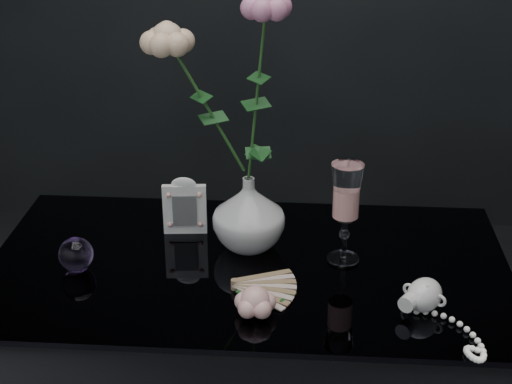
# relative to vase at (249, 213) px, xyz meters

# --- Properties ---
(vase) EXTENTS (0.16, 0.16, 0.16)m
(vase) POSITION_rel_vase_xyz_m (0.00, 0.00, 0.00)
(vase) COLOR silver
(vase) RESTS_ON table
(wine_glass) EXTENTS (0.09, 0.09, 0.21)m
(wine_glass) POSITION_rel_vase_xyz_m (0.20, -0.04, 0.03)
(wine_glass) COLOR white
(wine_glass) RESTS_ON table
(picture_frame) EXTENTS (0.10, 0.08, 0.13)m
(picture_frame) POSITION_rel_vase_xyz_m (-0.14, 0.05, -0.01)
(picture_frame) COLOR white
(picture_frame) RESTS_ON table
(paperweight) EXTENTS (0.08, 0.08, 0.07)m
(paperweight) POSITION_rel_vase_xyz_m (-0.33, -0.12, -0.04)
(paperweight) COLOR #B786DA
(paperweight) RESTS_ON table
(paper_fan) EXTENTS (0.27, 0.23, 0.02)m
(paper_fan) POSITION_rel_vase_xyz_m (-0.01, -0.17, -0.07)
(paper_fan) COLOR beige
(paper_fan) RESTS_ON table
(loose_rose) EXTENTS (0.18, 0.20, 0.06)m
(loose_rose) POSITION_rel_vase_xyz_m (0.03, -0.25, -0.05)
(loose_rose) COLOR #FFAFA4
(loose_rose) RESTS_ON table
(pearl_jar) EXTENTS (0.30, 0.30, 0.06)m
(pearl_jar) POSITION_rel_vase_xyz_m (0.34, -0.21, -0.05)
(pearl_jar) COLOR white
(pearl_jar) RESTS_ON table
(roses) EXTENTS (0.27, 0.11, 0.43)m
(roses) POSITION_rel_vase_xyz_m (-0.04, -0.00, 0.27)
(roses) COLOR beige
(roses) RESTS_ON vase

